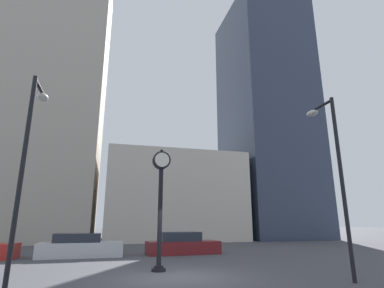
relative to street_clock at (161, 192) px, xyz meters
name	(u,v)px	position (x,y,z in m)	size (l,w,h in m)	color
ground_plane	(177,277)	(0.43, -1.49, -3.20)	(200.00, 200.00, 0.00)	#424247
building_tall_tower	(51,90)	(-9.65, 22.51, 13.79)	(11.93, 12.00, 33.99)	#ADA393
building_storefront_row	(171,198)	(4.90, 22.51, 1.52)	(14.97, 12.00, 9.45)	beige
building_glass_modern	(265,116)	(18.17, 22.51, 13.14)	(9.96, 12.00, 32.68)	#2D384C
street_clock	(161,192)	(0.00, 0.00, 0.00)	(0.78, 0.58, 5.11)	black
car_silver	(80,247)	(-3.58, 6.34, -2.64)	(4.67, 1.85, 1.33)	#BCBCC1
car_maroon	(182,245)	(2.51, 6.48, -2.63)	(4.65, 2.08, 1.35)	maroon
street_lamp_left	(29,145)	(-4.63, -3.01, 1.05)	(0.36, 1.57, 6.40)	black
street_lamp_right	(332,156)	(5.88, -3.70, 1.15)	(0.36, 1.57, 6.58)	black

